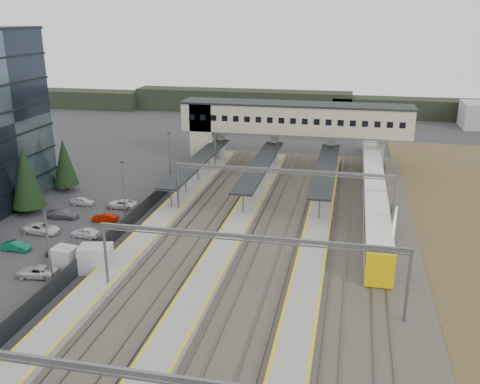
% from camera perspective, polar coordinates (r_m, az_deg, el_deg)
% --- Properties ---
extents(ground, '(220.00, 220.00, 0.00)m').
position_cam_1_polar(ground, '(60.79, -8.89, -6.98)').
color(ground, '#2B2B2D').
rests_on(ground, ground).
extents(car_park, '(10.72, 44.73, 1.29)m').
position_cam_1_polar(car_park, '(62.11, -22.71, -7.08)').
color(car_park, '#ACABAF').
rests_on(car_park, ground).
extents(lampposts, '(0.50, 53.25, 8.07)m').
position_cam_1_polar(lampposts, '(63.33, -15.48, -2.14)').
color(lampposts, slate).
rests_on(lampposts, ground).
extents(fence, '(0.08, 90.00, 2.00)m').
position_cam_1_polar(fence, '(67.00, -12.65, -3.82)').
color(fence, '#26282B').
rests_on(fence, ground).
extents(relay_cabin_near, '(3.80, 3.13, 2.79)m').
position_cam_1_polar(relay_cabin_near, '(58.76, -15.11, -6.85)').
color(relay_cabin_near, '#9C9FA2').
rests_on(relay_cabin_near, ground).
extents(relay_cabin_far, '(2.74, 2.39, 2.28)m').
position_cam_1_polar(relay_cabin_far, '(60.51, -18.17, -6.66)').
color(relay_cabin_far, '#9C9FA2').
rests_on(relay_cabin_far, ground).
extents(rail_corridor, '(34.00, 90.00, 0.92)m').
position_cam_1_polar(rail_corridor, '(62.63, 0.78, -5.66)').
color(rail_corridor, '#3D392E').
rests_on(rail_corridor, ground).
extents(canopies, '(23.10, 30.00, 3.28)m').
position_cam_1_polar(canopies, '(82.23, 2.19, 2.93)').
color(canopies, black).
rests_on(canopies, ground).
extents(footbridge, '(40.40, 6.40, 11.20)m').
position_cam_1_polar(footbridge, '(95.66, 4.20, 7.56)').
color(footbridge, '#B8AF8F').
rests_on(footbridge, ground).
extents(gantries, '(28.40, 62.28, 7.17)m').
position_cam_1_polar(gantries, '(58.24, 2.99, -1.53)').
color(gantries, slate).
rests_on(gantries, ground).
extents(train, '(2.87, 59.90, 3.61)m').
position_cam_1_polar(train, '(82.04, 13.99, 0.99)').
color(train, silver).
rests_on(train, ground).
extents(billboard, '(0.90, 6.02, 5.15)m').
position_cam_1_polar(billboard, '(61.02, 16.10, -3.86)').
color(billboard, slate).
rests_on(billboard, ground).
extents(treeline_far, '(170.00, 19.00, 7.00)m').
position_cam_1_polar(treeline_far, '(145.24, 13.36, 8.84)').
color(treeline_far, black).
rests_on(treeline_far, ground).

